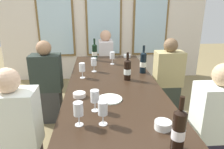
{
  "coord_description": "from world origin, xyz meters",
  "views": [
    {
      "loc": [
        -0.17,
        -2.05,
        1.55
      ],
      "look_at": [
        0.0,
        0.16,
        0.79
      ],
      "focal_mm": 33.56,
      "sensor_mm": 36.0,
      "label": 1
    }
  ],
  "objects_px": {
    "wine_bottle_2": "(95,52)",
    "seated_person_0": "(17,138)",
    "wine_bottle_3": "(179,130)",
    "wine_glass_0": "(112,56)",
    "wine_glass_4": "(78,110)",
    "wine_glass_2": "(103,109)",
    "white_plate_0": "(110,99)",
    "tasting_bowl_1": "(79,95)",
    "seated_person_2": "(48,84)",
    "tasting_bowl_2": "(127,56)",
    "seated_person_3": "(168,80)",
    "seated_person_4": "(106,63)",
    "seated_person_1": "(215,129)",
    "wine_glass_1": "(94,62)",
    "wine_glass_3": "(95,97)",
    "wine_glass_5": "(82,68)",
    "dining_table": "(113,90)",
    "wine_bottle_0": "(143,62)",
    "wine_bottle_1": "(127,70)",
    "tasting_bowl_0": "(163,125)"
  },
  "relations": [
    {
      "from": "wine_bottle_3",
      "to": "seated_person_4",
      "type": "height_order",
      "value": "seated_person_4"
    },
    {
      "from": "white_plate_0",
      "to": "wine_glass_3",
      "type": "xyz_separation_m",
      "value": [
        -0.13,
        -0.19,
        0.11
      ]
    },
    {
      "from": "wine_glass_3",
      "to": "seated_person_0",
      "type": "height_order",
      "value": "seated_person_0"
    },
    {
      "from": "wine_bottle_3",
      "to": "tasting_bowl_1",
      "type": "xyz_separation_m",
      "value": [
        -0.61,
        0.77,
        -0.11
      ]
    },
    {
      "from": "wine_bottle_1",
      "to": "seated_person_1",
      "type": "xyz_separation_m",
      "value": [
        0.66,
        -0.7,
        -0.33
      ]
    },
    {
      "from": "tasting_bowl_2",
      "to": "seated_person_2",
      "type": "distance_m",
      "value": 1.28
    },
    {
      "from": "wine_bottle_2",
      "to": "wine_glass_4",
      "type": "relative_size",
      "value": 1.86
    },
    {
      "from": "white_plate_0",
      "to": "tasting_bowl_1",
      "type": "relative_size",
      "value": 1.95
    },
    {
      "from": "wine_glass_4",
      "to": "wine_bottle_3",
      "type": "bearing_deg",
      "value": -27.64
    },
    {
      "from": "wine_bottle_2",
      "to": "wine_glass_3",
      "type": "bearing_deg",
      "value": -89.93
    },
    {
      "from": "wine_bottle_2",
      "to": "seated_person_0",
      "type": "distance_m",
      "value": 1.72
    },
    {
      "from": "wine_glass_3",
      "to": "wine_glass_5",
      "type": "relative_size",
      "value": 1.0
    },
    {
      "from": "tasting_bowl_1",
      "to": "wine_glass_4",
      "type": "relative_size",
      "value": 0.65
    },
    {
      "from": "wine_glass_2",
      "to": "seated_person_1",
      "type": "bearing_deg",
      "value": 11.13
    },
    {
      "from": "tasting_bowl_1",
      "to": "seated_person_1",
      "type": "bearing_deg",
      "value": -13.76
    },
    {
      "from": "wine_bottle_2",
      "to": "seated_person_0",
      "type": "height_order",
      "value": "seated_person_0"
    },
    {
      "from": "tasting_bowl_0",
      "to": "wine_glass_1",
      "type": "height_order",
      "value": "wine_glass_1"
    },
    {
      "from": "seated_person_0",
      "to": "seated_person_3",
      "type": "xyz_separation_m",
      "value": [
        1.65,
        1.22,
        0.0
      ]
    },
    {
      "from": "wine_bottle_3",
      "to": "wine_glass_0",
      "type": "bearing_deg",
      "value": 97.19
    },
    {
      "from": "tasting_bowl_0",
      "to": "tasting_bowl_1",
      "type": "xyz_separation_m",
      "value": [
        -0.6,
        0.56,
        -0.01
      ]
    },
    {
      "from": "wine_glass_3",
      "to": "seated_person_1",
      "type": "height_order",
      "value": "seated_person_1"
    },
    {
      "from": "seated_person_2",
      "to": "seated_person_1",
      "type": "bearing_deg",
      "value": -35.41
    },
    {
      "from": "wine_bottle_2",
      "to": "white_plate_0",
      "type": "bearing_deg",
      "value": -84.54
    },
    {
      "from": "dining_table",
      "to": "wine_bottle_0",
      "type": "relative_size",
      "value": 7.33
    },
    {
      "from": "wine_bottle_2",
      "to": "wine_glass_1",
      "type": "relative_size",
      "value": 1.86
    },
    {
      "from": "wine_bottle_0",
      "to": "wine_glass_1",
      "type": "xyz_separation_m",
      "value": [
        -0.59,
        0.09,
        -0.01
      ]
    },
    {
      "from": "dining_table",
      "to": "tasting_bowl_1",
      "type": "xyz_separation_m",
      "value": [
        -0.33,
        -0.29,
        0.09
      ]
    },
    {
      "from": "white_plate_0",
      "to": "wine_glass_3",
      "type": "relative_size",
      "value": 1.27
    },
    {
      "from": "seated_person_4",
      "to": "tasting_bowl_2",
      "type": "bearing_deg",
      "value": -55.49
    },
    {
      "from": "wine_bottle_2",
      "to": "wine_glass_0",
      "type": "height_order",
      "value": "wine_bottle_2"
    },
    {
      "from": "dining_table",
      "to": "seated_person_4",
      "type": "relative_size",
      "value": 2.23
    },
    {
      "from": "seated_person_3",
      "to": "seated_person_4",
      "type": "distance_m",
      "value": 1.25
    },
    {
      "from": "wine_bottle_3",
      "to": "seated_person_4",
      "type": "relative_size",
      "value": 0.3
    },
    {
      "from": "tasting_bowl_2",
      "to": "wine_glass_0",
      "type": "xyz_separation_m",
      "value": [
        -0.26,
        -0.37,
        0.1
      ]
    },
    {
      "from": "wine_bottle_2",
      "to": "seated_person_1",
      "type": "relative_size",
      "value": 0.29
    },
    {
      "from": "tasting_bowl_2",
      "to": "wine_glass_2",
      "type": "xyz_separation_m",
      "value": [
        -0.45,
        -1.9,
        0.1
      ]
    },
    {
      "from": "wine_bottle_0",
      "to": "seated_person_3",
      "type": "height_order",
      "value": "seated_person_3"
    },
    {
      "from": "white_plate_0",
      "to": "wine_glass_4",
      "type": "xyz_separation_m",
      "value": [
        -0.24,
        -0.39,
        0.11
      ]
    },
    {
      "from": "seated_person_1",
      "to": "seated_person_2",
      "type": "height_order",
      "value": "same"
    },
    {
      "from": "wine_glass_2",
      "to": "wine_glass_4",
      "type": "bearing_deg",
      "value": 178.75
    },
    {
      "from": "wine_glass_5",
      "to": "seated_person_3",
      "type": "xyz_separation_m",
      "value": [
        1.16,
        0.43,
        -0.34
      ]
    },
    {
      "from": "white_plate_0",
      "to": "wine_glass_4",
      "type": "relative_size",
      "value": 1.27
    },
    {
      "from": "seated_person_4",
      "to": "wine_glass_0",
      "type": "bearing_deg",
      "value": -86.57
    },
    {
      "from": "dining_table",
      "to": "wine_glass_0",
      "type": "bearing_deg",
      "value": 86.25
    },
    {
      "from": "tasting_bowl_1",
      "to": "seated_person_2",
      "type": "height_order",
      "value": "seated_person_2"
    },
    {
      "from": "white_plate_0",
      "to": "seated_person_1",
      "type": "relative_size",
      "value": 0.2
    },
    {
      "from": "wine_bottle_3",
      "to": "tasting_bowl_2",
      "type": "height_order",
      "value": "wine_bottle_3"
    },
    {
      "from": "wine_glass_1",
      "to": "seated_person_4",
      "type": "height_order",
      "value": "seated_person_4"
    },
    {
      "from": "wine_glass_2",
      "to": "wine_glass_5",
      "type": "distance_m",
      "value": 1.01
    },
    {
      "from": "wine_bottle_1",
      "to": "wine_bottle_3",
      "type": "bearing_deg",
      "value": -84.53
    }
  ]
}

